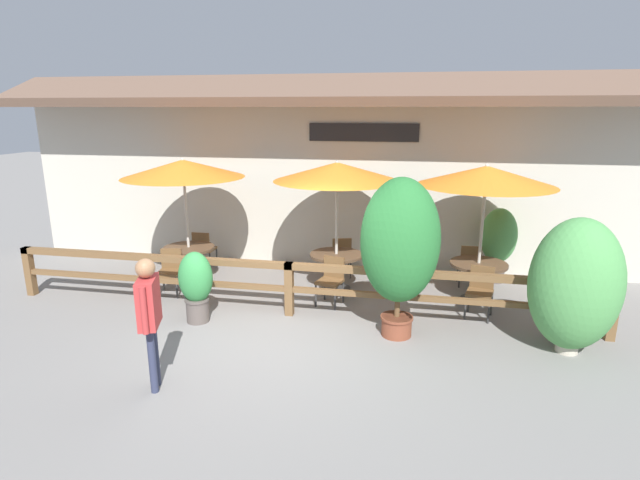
{
  "coord_description": "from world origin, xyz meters",
  "views": [
    {
      "loc": [
        2.07,
        -6.8,
        3.49
      ],
      "look_at": [
        0.47,
        1.44,
        1.27
      ],
      "focal_mm": 28.0,
      "sensor_mm": 36.0,
      "label": 1
    }
  ],
  "objects": [
    {
      "name": "dining_table_near",
      "position": [
        -2.48,
        2.39,
        0.59
      ],
      "size": [
        1.05,
        1.05,
        0.73
      ],
      "color": "#4C3826",
      "rests_on": "ground"
    },
    {
      "name": "dining_table_far",
      "position": [
        3.27,
        2.39,
        0.59
      ],
      "size": [
        1.05,
        1.05,
        0.73
      ],
      "color": "#4C3826",
      "rests_on": "ground"
    },
    {
      "name": "chair_far_wallside",
      "position": [
        3.19,
        3.15,
        0.49
      ],
      "size": [
        0.43,
        0.43,
        0.87
      ],
      "rotation": [
        0.0,
        0.0,
        3.17
      ],
      "color": "brown",
      "rests_on": "ground"
    },
    {
      "name": "dining_table_middle",
      "position": [
        0.59,
        2.48,
        0.59
      ],
      "size": [
        1.05,
        1.05,
        0.73
      ],
      "color": "#4C3826",
      "rests_on": "ground"
    },
    {
      "name": "chair_near_streetside",
      "position": [
        -2.51,
        1.61,
        0.49
      ],
      "size": [
        0.48,
        0.48,
        0.87
      ],
      "rotation": [
        0.0,
        0.0,
        0.16
      ],
      "color": "brown",
      "rests_on": "ground"
    },
    {
      "name": "ground_plane",
      "position": [
        0.0,
        0.0,
        0.0
      ],
      "size": [
        60.0,
        60.0,
        0.0
      ],
      "primitive_type": "plane",
      "color": "slate"
    },
    {
      "name": "patio_umbrella_far",
      "position": [
        3.27,
        2.39,
        2.34
      ],
      "size": [
        2.42,
        2.42,
        2.55
      ],
      "color": "#B7B2A8",
      "rests_on": "ground"
    },
    {
      "name": "potted_plant_corner_fern",
      "position": [
        3.77,
        3.55,
        0.93
      ],
      "size": [
        0.73,
        0.65,
        1.55
      ],
      "color": "#564C47",
      "rests_on": "ground"
    },
    {
      "name": "potted_plant_entrance_palm",
      "position": [
        1.87,
        0.59,
        1.51
      ],
      "size": [
        1.21,
        1.09,
        2.52
      ],
      "color": "brown",
      "rests_on": "ground"
    },
    {
      "name": "chair_middle_streetside",
      "position": [
        0.63,
        1.69,
        0.49
      ],
      "size": [
        0.51,
        0.51,
        0.87
      ],
      "rotation": [
        0.0,
        0.0,
        -0.25
      ],
      "color": "brown",
      "rests_on": "ground"
    },
    {
      "name": "patio_railing",
      "position": [
        0.0,
        1.05,
        0.7
      ],
      "size": [
        10.4,
        0.14,
        0.95
      ],
      "color": "brown",
      "rests_on": "ground"
    },
    {
      "name": "chair_far_streetside",
      "position": [
        3.23,
        1.62,
        0.49
      ],
      "size": [
        0.51,
        0.51,
        0.87
      ],
      "rotation": [
        0.0,
        0.0,
        -0.25
      ],
      "color": "brown",
      "rests_on": "ground"
    },
    {
      "name": "patio_umbrella_middle",
      "position": [
        0.59,
        2.48,
        2.34
      ],
      "size": [
        2.42,
        2.42,
        2.55
      ],
      "color": "#B7B2A8",
      "rests_on": "ground"
    },
    {
      "name": "potted_plant_tall_tropical",
      "position": [
        -1.45,
        0.49,
        0.67
      ],
      "size": [
        0.57,
        0.51,
        1.22
      ],
      "color": "#564C47",
      "rests_on": "ground"
    },
    {
      "name": "potted_plant_small_flowering",
      "position": [
        4.37,
        0.51,
        1.05
      ],
      "size": [
        1.28,
        1.15,
        2.03
      ],
      "color": "#B7AD99",
      "rests_on": "ground"
    },
    {
      "name": "patio_umbrella_near",
      "position": [
        -2.48,
        2.39,
        2.34
      ],
      "size": [
        2.42,
        2.42,
        2.55
      ],
      "color": "#B7B2A8",
      "rests_on": "ground"
    },
    {
      "name": "chair_near_wallside",
      "position": [
        -2.5,
        3.16,
        0.49
      ],
      "size": [
        0.42,
        0.42,
        0.87
      ],
      "rotation": [
        0.0,
        0.0,
        3.14
      ],
      "color": "brown",
      "rests_on": "ground"
    },
    {
      "name": "chair_middle_wallside",
      "position": [
        0.57,
        3.26,
        0.49
      ],
      "size": [
        0.51,
        0.51,
        0.87
      ],
      "rotation": [
        0.0,
        0.0,
        3.39
      ],
      "color": "brown",
      "rests_on": "ground"
    },
    {
      "name": "building_facade",
      "position": [
        0.0,
        4.1,
        2.16
      ],
      "size": [
        14.28,
        1.49,
        4.23
      ],
      "color": "#BCB7A8",
      "rests_on": "ground"
    },
    {
      "name": "pedestrian",
      "position": [
        -1.1,
        -1.58,
        1.12
      ],
      "size": [
        0.35,
        0.58,
        1.74
      ],
      "rotation": [
        0.0,
        0.0,
        1.9
      ],
      "color": "#2D334C",
      "rests_on": "ground"
    }
  ]
}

